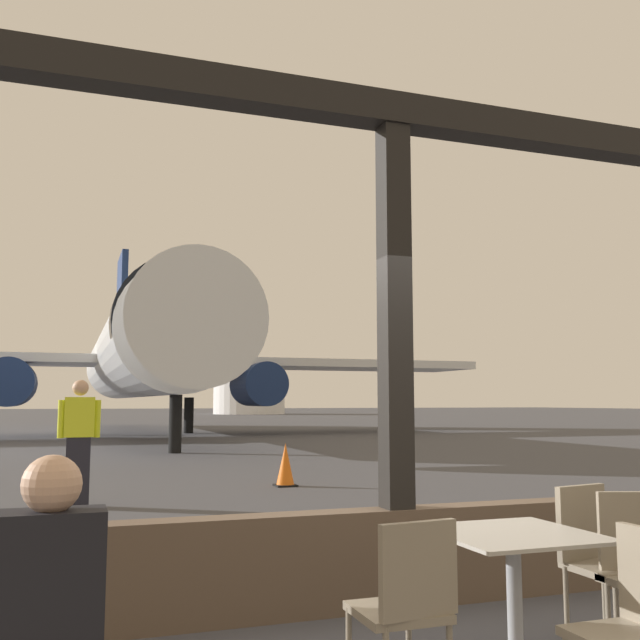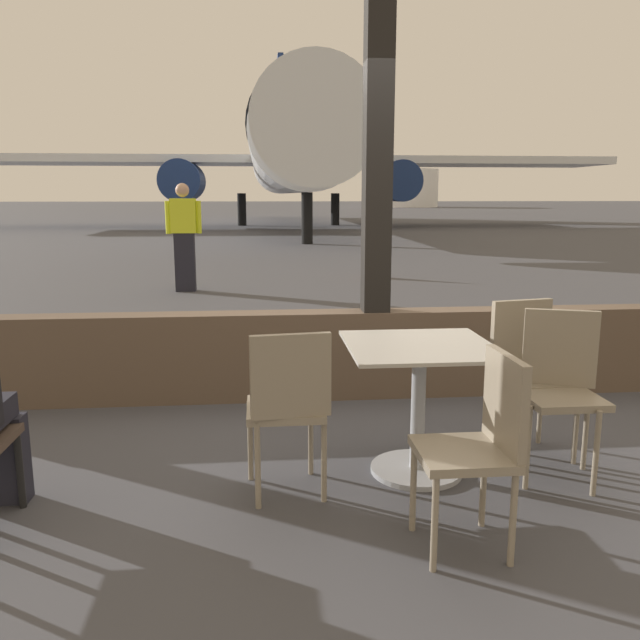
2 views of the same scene
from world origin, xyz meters
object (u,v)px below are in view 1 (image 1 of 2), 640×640
object	(u,v)px
cafe_chair_aisle_left	(407,599)
fuel_storage_tank	(249,394)
cafe_chair_aisle_right	(596,551)
airplane	(140,354)
cafe_chair_window_left	(640,617)
seated_passenger	(53,606)
traffic_cone	(285,466)
dining_table	(514,592)
ground_crew_worker	(79,441)

from	to	relation	value
cafe_chair_aisle_left	fuel_storage_tank	bearing A→B (deg)	76.84
cafe_chair_aisle_right	airplane	distance (m)	28.46
cafe_chair_window_left	seated_passenger	xyz separation A→B (m)	(-2.36, 0.43, 0.15)
cafe_chair_aisle_right	traffic_cone	distance (m)	8.45
cafe_chair_aisle_left	fuel_storage_tank	xyz separation A→B (m)	(18.55, 79.33, 1.82)
seated_passenger	traffic_cone	world-z (taller)	seated_passenger
dining_table	traffic_cone	distance (m)	8.77
traffic_cone	ground_crew_worker	bearing A→B (deg)	-157.35
cafe_chair_aisle_left	cafe_chair_window_left	bearing A→B (deg)	-34.09
dining_table	seated_passenger	world-z (taller)	seated_passenger
cafe_chair_aisle_right	dining_table	bearing A→B (deg)	-161.75
fuel_storage_tank	dining_table	bearing A→B (deg)	-102.69
airplane	seated_passenger	bearing A→B (deg)	-95.79
airplane	ground_crew_worker	xyz separation A→B (m)	(-2.74, -21.31, -2.57)
traffic_cone	cafe_chair_aisle_right	bearing A→B (deg)	-93.98
seated_passenger	ground_crew_worker	xyz separation A→B (m)	(0.19, 7.62, 0.23)
cafe_chair_window_left	cafe_chair_aisle_left	xyz separation A→B (m)	(-0.82, 0.56, 0.01)
seated_passenger	fuel_storage_tank	distance (m)	81.98
dining_table	fuel_storage_tank	size ratio (longest dim) A/B	0.10
cafe_chair_aisle_left	cafe_chair_aisle_right	distance (m)	1.55
traffic_cone	cafe_chair_window_left	bearing A→B (deg)	-97.45
dining_table	ground_crew_worker	world-z (taller)	ground_crew_worker
cafe_chair_window_left	traffic_cone	bearing A→B (deg)	82.55
cafe_chair_aisle_right	airplane	world-z (taller)	airplane
airplane	fuel_storage_tank	xyz separation A→B (m)	(17.16, 50.54, -1.11)
seated_passenger	dining_table	bearing A→B (deg)	9.25
fuel_storage_tank	cafe_chair_aisle_right	bearing A→B (deg)	-102.22
cafe_chair_window_left	traffic_cone	distance (m)	9.55
fuel_storage_tank	traffic_cone	bearing A→B (deg)	-103.18
dining_table	cafe_chair_window_left	size ratio (longest dim) A/B	0.90
cafe_chair_window_left	seated_passenger	bearing A→B (deg)	169.74
traffic_cone	fuel_storage_tank	xyz separation A→B (m)	(16.49, 70.42, 2.01)
dining_table	airplane	xyz separation A→B (m)	(0.65, 28.56, 3.03)
cafe_chair_aisle_left	traffic_cone	distance (m)	9.15
cafe_chair_aisle_right	airplane	size ratio (longest dim) A/B	0.03
cafe_chair_aisle_left	ground_crew_worker	xyz separation A→B (m)	(-1.35, 7.49, 0.37)
cafe_chair_aisle_left	seated_passenger	world-z (taller)	seated_passenger
cafe_chair_window_left	airplane	xyz separation A→B (m)	(0.57, 29.36, 2.94)
ground_crew_worker	cafe_chair_window_left	bearing A→B (deg)	-74.92
dining_table	fuel_storage_tank	world-z (taller)	fuel_storage_tank
dining_table	fuel_storage_tank	xyz separation A→B (m)	(17.81, 79.09, 1.91)
seated_passenger	ground_crew_worker	size ratio (longest dim) A/B	0.71
dining_table	traffic_cone	size ratio (longest dim) A/B	1.10
dining_table	cafe_chair_window_left	distance (m)	0.81
cafe_chair_window_left	seated_passenger	world-z (taller)	seated_passenger
seated_passenger	airplane	xyz separation A→B (m)	(2.93, 28.93, 2.80)
cafe_chair_aisle_left	fuel_storage_tank	world-z (taller)	fuel_storage_tank
cafe_chair_aisle_right	fuel_storage_tank	world-z (taller)	fuel_storage_tank
cafe_chair_aisle_left	traffic_cone	world-z (taller)	cafe_chair_aisle_left
cafe_chair_aisle_right	traffic_cone	world-z (taller)	cafe_chair_aisle_right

